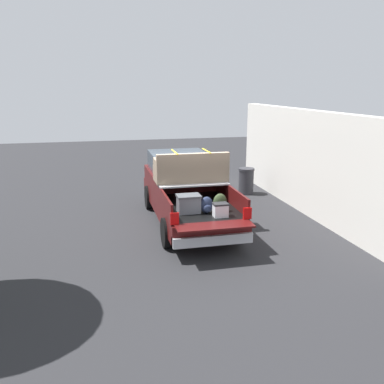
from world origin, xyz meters
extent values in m
plane|color=#262628|center=(0.00, 0.00, 0.00)|extent=(40.00, 40.00, 0.00)
cube|color=#470F0F|center=(0.00, 0.00, 0.61)|extent=(5.50, 1.92, 0.48)
cube|color=black|center=(-1.20, 0.00, 0.87)|extent=(2.80, 1.80, 0.04)
cube|color=#470F0F|center=(-1.20, 0.93, 1.10)|extent=(2.80, 0.06, 0.50)
cube|color=#470F0F|center=(-1.20, -0.93, 1.10)|extent=(2.80, 0.06, 0.50)
cube|color=#470F0F|center=(0.17, 0.00, 1.10)|extent=(0.06, 1.80, 0.50)
cube|color=#470F0F|center=(-2.88, 0.00, 0.87)|extent=(0.55, 1.80, 0.04)
cube|color=#B2B2B7|center=(-0.43, 0.00, 1.37)|extent=(1.25, 1.92, 0.04)
cube|color=#470F0F|center=(1.35, 0.00, 1.10)|extent=(2.30, 1.92, 0.50)
cube|color=#2D3842|center=(1.25, 0.00, 1.63)|extent=(1.94, 1.76, 0.56)
cube|color=#470F0F|center=(2.70, 0.00, 1.04)|extent=(0.40, 1.82, 0.38)
cube|color=#B2B2B7|center=(-2.72, 0.00, 0.49)|extent=(0.24, 1.92, 0.24)
cube|color=red|center=(-2.62, 0.88, 1.03)|extent=(0.06, 0.20, 0.28)
cube|color=red|center=(-2.62, -0.88, 1.03)|extent=(0.06, 0.20, 0.28)
cylinder|color=black|center=(1.75, 0.88, 0.39)|extent=(0.77, 0.30, 0.77)
cylinder|color=black|center=(1.75, -0.88, 0.39)|extent=(0.77, 0.30, 0.77)
cylinder|color=black|center=(-1.75, 0.88, 0.39)|extent=(0.77, 0.30, 0.77)
cylinder|color=black|center=(-1.75, -0.88, 0.39)|extent=(0.77, 0.30, 0.77)
cube|color=slate|center=(-1.78, 0.36, 1.09)|extent=(0.40, 0.55, 0.40)
cube|color=#505359|center=(-1.78, 0.36, 1.32)|extent=(0.44, 0.59, 0.05)
ellipsoid|color=#283351|center=(-1.93, -0.06, 1.10)|extent=(0.20, 0.32, 0.42)
ellipsoid|color=#283351|center=(-2.04, -0.06, 1.04)|extent=(0.09, 0.22, 0.18)
ellipsoid|color=#384728|center=(-1.86, -0.43, 1.12)|extent=(0.20, 0.36, 0.46)
ellipsoid|color=#384728|center=(-1.97, -0.43, 1.05)|extent=(0.09, 0.25, 0.20)
cube|color=white|center=(-2.30, -0.31, 1.04)|extent=(0.26, 0.34, 0.30)
cube|color=#262628|center=(-2.30, -0.31, 1.21)|extent=(0.28, 0.36, 0.04)
cube|color=#84705B|center=(-0.43, 0.00, 1.60)|extent=(0.81, 2.01, 0.42)
cube|color=#84705B|center=(-0.75, 0.00, 2.01)|extent=(0.16, 2.01, 0.40)
cube|color=#84705B|center=(-0.38, 0.90, 1.92)|extent=(0.57, 0.20, 0.22)
cube|color=#84705B|center=(-0.38, -0.90, 1.92)|extent=(0.57, 0.20, 0.22)
cube|color=yellow|center=(-0.43, 0.45, 2.22)|extent=(0.91, 0.03, 0.02)
cube|color=yellow|center=(-0.43, -0.45, 2.22)|extent=(0.91, 0.03, 0.02)
cube|color=silver|center=(0.36, -4.00, 1.63)|extent=(10.00, 0.36, 3.25)
cylinder|color=#2D2D33|center=(2.87, -2.91, 0.45)|extent=(0.56, 0.56, 0.90)
cylinder|color=#2D2D33|center=(2.87, -2.91, 0.94)|extent=(0.60, 0.60, 0.08)
camera|label=1|loc=(-11.42, 2.52, 3.96)|focal=38.58mm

